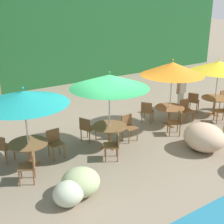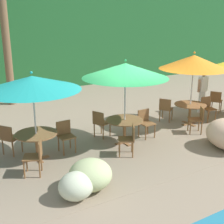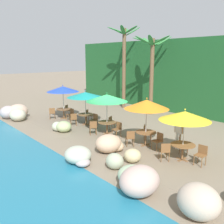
{
  "view_description": "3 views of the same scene",
  "coord_description": "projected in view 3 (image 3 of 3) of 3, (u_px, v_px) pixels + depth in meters",
  "views": [
    {
      "loc": [
        -5.33,
        -7.82,
        4.55
      ],
      "look_at": [
        -0.11,
        -0.06,
        1.14
      ],
      "focal_mm": 49.67,
      "sensor_mm": 36.0,
      "label": 1
    },
    {
      "loc": [
        -4.92,
        -7.35,
        3.64
      ],
      "look_at": [
        -0.54,
        0.13,
        0.94
      ],
      "focal_mm": 48.88,
      "sensor_mm": 36.0,
      "label": 2
    },
    {
      "loc": [
        11.15,
        -9.5,
        4.58
      ],
      "look_at": [
        0.01,
        -0.03,
        1.39
      ],
      "focal_mm": 40.65,
      "sensor_mm": 36.0,
      "label": 3
    }
  ],
  "objects": [
    {
      "name": "chair_blue_inland",
      "position": [
        68.0,
        110.0,
        19.94
      ],
      "size": [
        0.59,
        0.58,
        0.87
      ],
      "color": "brown",
      "rests_on": "ground"
    },
    {
      "name": "chair_teal_left",
      "position": [
        74.0,
        118.0,
        17.05
      ],
      "size": [
        0.56,
        0.56,
        0.87
      ],
      "color": "brown",
      "rests_on": "ground"
    },
    {
      "name": "chair_green_seaward",
      "position": [
        118.0,
        128.0,
        14.72
      ],
      "size": [
        0.43,
        0.44,
        0.87
      ],
      "color": "brown",
      "rests_on": "ground"
    },
    {
      "name": "chair_orange_seaward",
      "position": [
        158.0,
        140.0,
        12.65
      ],
      "size": [
        0.47,
        0.47,
        0.87
      ],
      "color": "brown",
      "rests_on": "ground"
    },
    {
      "name": "foliage_backdrop",
      "position": [
        197.0,
        77.0,
        20.35
      ],
      "size": [
        28.0,
        2.4,
        6.0
      ],
      "color": "#1E5628",
      "rests_on": "ground"
    },
    {
      "name": "chair_blue_seaward",
      "position": [
        71.0,
        113.0,
        18.55
      ],
      "size": [
        0.42,
        0.43,
        0.87
      ],
      "color": "brown",
      "rests_on": "ground"
    },
    {
      "name": "umbrella_green",
      "position": [
        107.0,
        98.0,
        14.92
      ],
      "size": [
        2.47,
        2.47,
        2.53
      ],
      "color": "silver",
      "rests_on": "ground"
    },
    {
      "name": "chair_green_left",
      "position": [
        93.0,
        127.0,
        15.04
      ],
      "size": [
        0.58,
        0.58,
        0.87
      ],
      "color": "brown",
      "rests_on": "ground"
    },
    {
      "name": "waiter_in_white",
      "position": [
        179.0,
        130.0,
        12.65
      ],
      "size": [
        0.52,
        0.21,
        1.7
      ],
      "color": "white",
      "rests_on": "ground"
    },
    {
      "name": "chair_orange_left",
      "position": [
        130.0,
        137.0,
        13.09
      ],
      "size": [
        0.59,
        0.58,
        0.87
      ],
      "color": "brown",
      "rests_on": "ground"
    },
    {
      "name": "umbrella_orange",
      "position": [
        147.0,
        104.0,
        12.93
      ],
      "size": [
        2.32,
        2.32,
        2.55
      ],
      "color": "silver",
      "rests_on": "ground"
    },
    {
      "name": "dining_table_yellow",
      "position": [
        183.0,
        147.0,
        11.38
      ],
      "size": [
        1.1,
        1.1,
        0.74
      ],
      "color": "brown",
      "rests_on": "ground"
    },
    {
      "name": "chair_orange_inland",
      "position": [
        146.0,
        131.0,
        14.12
      ],
      "size": [
        0.59,
        0.59,
        0.87
      ],
      "color": "brown",
      "rests_on": "ground"
    },
    {
      "name": "ground_plane",
      "position": [
        112.0,
        134.0,
        15.29
      ],
      "size": [
        120.0,
        120.0,
        0.0
      ],
      "primitive_type": "plane",
      "color": "gray"
    },
    {
      "name": "chair_teal_seaward",
      "position": [
        94.0,
        119.0,
        16.81
      ],
      "size": [
        0.43,
        0.44,
        0.87
      ],
      "color": "brown",
      "rests_on": "ground"
    },
    {
      "name": "umbrella_teal",
      "position": [
        85.0,
        95.0,
        17.03
      ],
      "size": [
        2.46,
        2.46,
        2.38
      ],
      "color": "silver",
      "rests_on": "ground"
    },
    {
      "name": "chair_green_inland",
      "position": [
        112.0,
        122.0,
        16.07
      ],
      "size": [
        0.56,
        0.55,
        0.87
      ],
      "color": "brown",
      "rests_on": "ground"
    },
    {
      "name": "palm_tree_second",
      "position": [
        152.0,
        61.0,
        19.79
      ],
      "size": [
        3.17,
        3.2,
        6.17
      ],
      "color": "brown",
      "rests_on": "ground"
    },
    {
      "name": "dining_table_teal",
      "position": [
        86.0,
        116.0,
        17.34
      ],
      "size": [
        1.1,
        1.1,
        0.74
      ],
      "color": "brown",
      "rests_on": "ground"
    },
    {
      "name": "dining_table_blue",
      "position": [
        64.0,
        110.0,
        19.1
      ],
      "size": [
        1.1,
        1.1,
        0.74
      ],
      "color": "brown",
      "rests_on": "ground"
    },
    {
      "name": "dining_table_green",
      "position": [
        107.0,
        124.0,
        15.26
      ],
      "size": [
        1.1,
        1.1,
        0.74
      ],
      "color": "brown",
      "rests_on": "ground"
    },
    {
      "name": "palm_tree_nearest",
      "position": [
        124.0,
        56.0,
        22.34
      ],
      "size": [
        2.95,
        2.63,
        7.16
      ],
      "color": "brown",
      "rests_on": "ground"
    },
    {
      "name": "umbrella_yellow",
      "position": [
        185.0,
        116.0,
        11.07
      ],
      "size": [
        2.27,
        2.27,
        2.37
      ],
      "color": "silver",
      "rests_on": "ground"
    },
    {
      "name": "chair_teal_inland",
      "position": [
        89.0,
        115.0,
        18.19
      ],
      "size": [
        0.59,
        0.59,
        0.87
      ],
      "color": "brown",
      "rests_on": "ground"
    },
    {
      "name": "umbrella_blue",
      "position": [
        63.0,
        89.0,
        18.75
      ],
      "size": [
        2.37,
        2.37,
        2.56
      ],
      "color": "silver",
      "rests_on": "ground"
    },
    {
      "name": "chair_yellow_inland",
      "position": [
        182.0,
        143.0,
        12.22
      ],
      "size": [
        0.58,
        0.58,
        0.87
      ],
      "color": "brown",
      "rests_on": "ground"
    },
    {
      "name": "chair_yellow_left",
      "position": [
        165.0,
        150.0,
        11.24
      ],
      "size": [
        0.59,
        0.59,
        0.87
      ],
      "color": "brown",
      "rests_on": "ground"
    },
    {
      "name": "chair_yellow_seaward",
      "position": [
        201.0,
        154.0,
        10.86
      ],
      "size": [
        0.44,
        0.45,
        0.87
      ],
      "color": "brown",
      "rests_on": "ground"
    },
    {
      "name": "rock_seawall",
      "position": [
        72.0,
        139.0,
        13.09
      ],
      "size": [
        17.73,
        3.18,
        1.07
      ],
      "color": "#C5AE97",
      "rests_on": "ground"
    },
    {
      "name": "terrace_deck",
      "position": [
        112.0,
        134.0,
        15.29
      ],
      "size": [
        18.0,
        5.2,
        0.01
      ],
      "color": "gray",
      "rests_on": "ground"
    },
    {
      "name": "chair_blue_left",
      "position": [
        52.0,
        113.0,
        18.87
      ],
      "size": [
        0.58,
        0.57,
        0.87
      ],
      "color": "brown",
      "rests_on": "ground"
    },
    {
      "name": "dining_table_orange",
      "position": [
        146.0,
        134.0,
        13.27
      ],
      "size": [
        1.1,
        1.1,
        0.74
      ],
      "color": "brown",
      "rests_on": "ground"
    }
  ]
}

